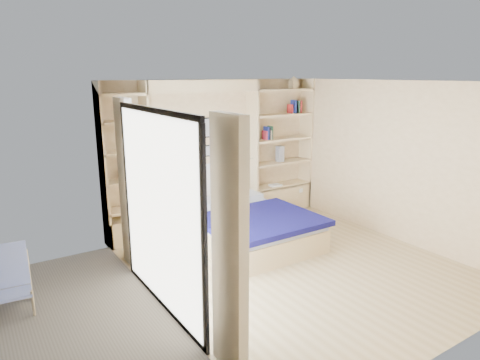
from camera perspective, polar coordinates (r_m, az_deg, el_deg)
ground at (r=6.12m, az=7.38°, el=-11.20°), size 4.50×4.50×0.00m
room_shell at (r=6.74m, az=-3.27°, el=0.97°), size 4.50×4.50×4.50m
bed at (r=6.74m, az=0.92°, el=-6.13°), size 1.70×2.23×1.07m
photo_gallery at (r=7.22m, az=-6.59°, el=6.03°), size 1.48×0.02×0.82m
reading_lamps at (r=7.18m, az=-4.59°, el=1.96°), size 1.92×0.12×0.15m
shelf_decor at (r=7.89m, az=4.10°, el=7.44°), size 3.50×0.23×2.03m
deck at (r=4.92m, az=-28.98°, el=-19.83°), size 3.20×4.00×0.05m
deck_chair at (r=5.55m, az=-28.37°, el=-11.75°), size 0.49×0.76×0.73m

